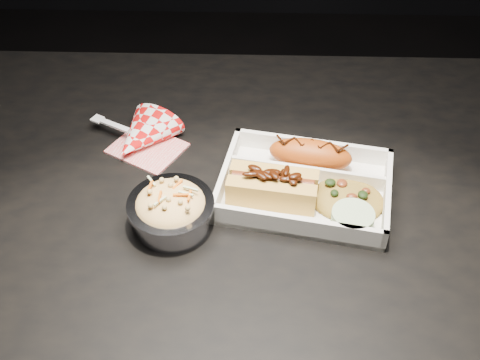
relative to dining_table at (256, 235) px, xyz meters
The scene contains 8 objects.
dining_table is the anchor object (origin of this frame).
food_tray 0.12m from the dining_table, ahead, with size 0.28×0.22×0.04m.
fried_pastry 0.16m from the dining_table, 36.85° to the left, with size 0.13×0.05×0.05m, color #AE4811.
hotdog 0.13m from the dining_table, 26.54° to the right, with size 0.14×0.08×0.06m.
fried_rice_mound 0.18m from the dining_table, ahead, with size 0.11×0.09×0.03m, color olive.
cupcake_liner 0.19m from the dining_table, 26.79° to the right, with size 0.06×0.06×0.03m, color #AFCB9A.
foil_coleslaw_cup 0.18m from the dining_table, 152.33° to the right, with size 0.12×0.12×0.07m.
napkin_fork 0.25m from the dining_table, 149.27° to the left, with size 0.17×0.15×0.10m.
Camera 1 is at (-0.01, -0.65, 1.39)m, focal length 45.00 mm.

